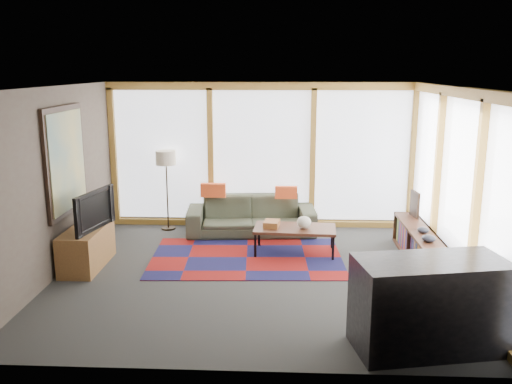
{
  "coord_description": "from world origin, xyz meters",
  "views": [
    {
      "loc": [
        0.36,
        -7.17,
        2.84
      ],
      "look_at": [
        0.0,
        0.4,
        1.1
      ],
      "focal_mm": 38.0,
      "sensor_mm": 36.0,
      "label": 1
    }
  ],
  "objects_px": {
    "sofa": "(251,216)",
    "bookshelf": "(419,245)",
    "television": "(89,210)",
    "bar_counter": "(429,305)",
    "coffee_table": "(295,240)",
    "floor_lamp": "(167,190)",
    "tv_console": "(87,247)"
  },
  "relations": [
    {
      "from": "floor_lamp",
      "to": "coffee_table",
      "type": "height_order",
      "value": "floor_lamp"
    },
    {
      "from": "coffee_table",
      "to": "bar_counter",
      "type": "relative_size",
      "value": 0.83
    },
    {
      "from": "coffee_table",
      "to": "tv_console",
      "type": "relative_size",
      "value": 1.09
    },
    {
      "from": "bar_counter",
      "to": "bookshelf",
      "type": "bearing_deg",
      "value": 67.22
    },
    {
      "from": "bookshelf",
      "to": "tv_console",
      "type": "relative_size",
      "value": 1.73
    },
    {
      "from": "sofa",
      "to": "bar_counter",
      "type": "relative_size",
      "value": 1.46
    },
    {
      "from": "tv_console",
      "to": "television",
      "type": "xyz_separation_m",
      "value": [
        0.08,
        -0.02,
        0.57
      ]
    },
    {
      "from": "bookshelf",
      "to": "tv_console",
      "type": "distance_m",
      "value": 4.91
    },
    {
      "from": "sofa",
      "to": "television",
      "type": "height_order",
      "value": "television"
    },
    {
      "from": "sofa",
      "to": "coffee_table",
      "type": "distance_m",
      "value": 1.25
    },
    {
      "from": "coffee_table",
      "to": "bar_counter",
      "type": "xyz_separation_m",
      "value": [
        1.31,
        -2.89,
        0.27
      ]
    },
    {
      "from": "tv_console",
      "to": "bookshelf",
      "type": "bearing_deg",
      "value": 5.33
    },
    {
      "from": "television",
      "to": "bar_counter",
      "type": "height_order",
      "value": "television"
    },
    {
      "from": "sofa",
      "to": "bookshelf",
      "type": "height_order",
      "value": "sofa"
    },
    {
      "from": "coffee_table",
      "to": "television",
      "type": "bearing_deg",
      "value": -165.91
    },
    {
      "from": "tv_console",
      "to": "bar_counter",
      "type": "xyz_separation_m",
      "value": [
        4.35,
        -2.16,
        0.19
      ]
    },
    {
      "from": "television",
      "to": "bar_counter",
      "type": "bearing_deg",
      "value": -104.25
    },
    {
      "from": "tv_console",
      "to": "bar_counter",
      "type": "bearing_deg",
      "value": -26.43
    },
    {
      "from": "bookshelf",
      "to": "tv_console",
      "type": "height_order",
      "value": "tv_console"
    },
    {
      "from": "sofa",
      "to": "tv_console",
      "type": "xyz_separation_m",
      "value": [
        -2.3,
        -1.73,
        -0.03
      ]
    },
    {
      "from": "floor_lamp",
      "to": "coffee_table",
      "type": "relative_size",
      "value": 1.14
    },
    {
      "from": "floor_lamp",
      "to": "tv_console",
      "type": "xyz_separation_m",
      "value": [
        -0.79,
        -1.93,
        -0.42
      ]
    },
    {
      "from": "floor_lamp",
      "to": "bookshelf",
      "type": "xyz_separation_m",
      "value": [
        4.1,
        -1.47,
        -0.46
      ]
    },
    {
      "from": "sofa",
      "to": "television",
      "type": "distance_m",
      "value": 2.88
    },
    {
      "from": "floor_lamp",
      "to": "coffee_table",
      "type": "bearing_deg",
      "value": -28.12
    },
    {
      "from": "bookshelf",
      "to": "television",
      "type": "distance_m",
      "value": 4.87
    },
    {
      "from": "sofa",
      "to": "television",
      "type": "xyz_separation_m",
      "value": [
        -2.23,
        -1.75,
        0.54
      ]
    },
    {
      "from": "television",
      "to": "sofa",
      "type": "bearing_deg",
      "value": -39.46
    },
    {
      "from": "coffee_table",
      "to": "tv_console",
      "type": "distance_m",
      "value": 3.13
    },
    {
      "from": "sofa",
      "to": "floor_lamp",
      "type": "height_order",
      "value": "floor_lamp"
    },
    {
      "from": "floor_lamp",
      "to": "television",
      "type": "height_order",
      "value": "floor_lamp"
    },
    {
      "from": "bookshelf",
      "to": "tv_console",
      "type": "xyz_separation_m",
      "value": [
        -4.89,
        -0.46,
        0.04
      ]
    }
  ]
}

